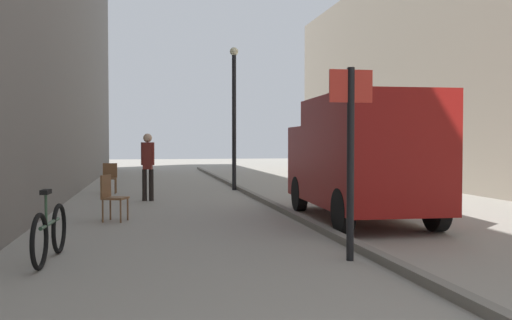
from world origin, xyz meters
name	(u,v)px	position (x,y,z in m)	size (l,w,h in m)	color
ground_plane	(210,209)	(0.00, 12.00, 0.00)	(80.00, 80.00, 0.00)	gray
kerb_strip	(274,205)	(1.58, 12.00, 0.06)	(0.16, 40.00, 0.12)	slate
pedestrian_main_foreground	(148,162)	(-1.44, 14.20, 1.06)	(0.36, 0.24, 1.84)	black
delivery_van	(360,155)	(2.81, 9.53, 1.33)	(2.14, 4.90, 2.50)	maroon
street_sign_post	(351,146)	(1.21, 5.92, 1.55)	(0.60, 0.10, 2.60)	black
lamp_post	(234,109)	(1.40, 17.11, 2.72)	(0.28, 0.28, 4.76)	black
bicycle_leaning	(50,233)	(-2.76, 6.67, 0.38)	(0.19, 1.77, 0.98)	black
cafe_chair_near_window	(111,194)	(-2.18, 10.38, 0.55)	(0.56, 0.56, 0.94)	brown
cafe_chair_by_doorway	(110,176)	(-2.61, 16.69, 0.55)	(0.46, 0.46, 0.94)	brown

